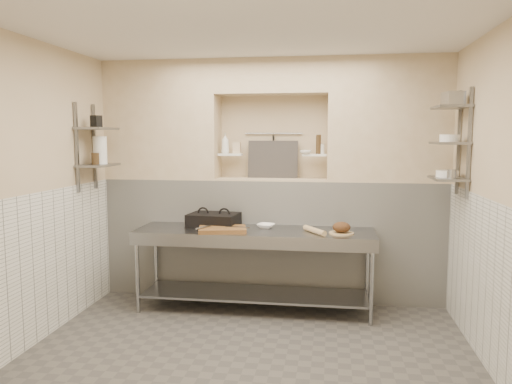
% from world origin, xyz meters
% --- Properties ---
extents(floor, '(4.00, 3.90, 0.10)m').
position_xyz_m(floor, '(0.00, 0.00, -0.05)').
color(floor, '#514D48').
rests_on(floor, ground).
extents(ceiling, '(4.00, 3.90, 0.10)m').
position_xyz_m(ceiling, '(0.00, 0.00, 2.85)').
color(ceiling, silver).
rests_on(ceiling, ground).
extents(wall_left, '(0.10, 3.90, 2.80)m').
position_xyz_m(wall_left, '(-2.05, 0.00, 1.40)').
color(wall_left, '#C9B391').
rests_on(wall_left, ground).
extents(wall_right, '(0.10, 3.90, 2.80)m').
position_xyz_m(wall_right, '(2.05, 0.00, 1.40)').
color(wall_right, '#C9B391').
rests_on(wall_right, ground).
extents(wall_back, '(4.00, 0.10, 2.80)m').
position_xyz_m(wall_back, '(0.00, 2.00, 1.40)').
color(wall_back, '#C9B391').
rests_on(wall_back, ground).
extents(wall_front, '(4.00, 0.10, 2.80)m').
position_xyz_m(wall_front, '(0.00, -2.00, 1.40)').
color(wall_front, '#C9B391').
rests_on(wall_front, ground).
extents(backwall_lower, '(4.00, 0.40, 1.40)m').
position_xyz_m(backwall_lower, '(0.00, 1.75, 0.70)').
color(backwall_lower, white).
rests_on(backwall_lower, floor).
extents(alcove_sill, '(1.30, 0.40, 0.02)m').
position_xyz_m(alcove_sill, '(0.00, 1.75, 1.41)').
color(alcove_sill, '#C9B391').
rests_on(alcove_sill, backwall_lower).
extents(backwall_pillar_left, '(1.35, 0.40, 1.40)m').
position_xyz_m(backwall_pillar_left, '(-1.33, 1.75, 2.10)').
color(backwall_pillar_left, '#C9B391').
rests_on(backwall_pillar_left, backwall_lower).
extents(backwall_pillar_right, '(1.35, 0.40, 1.40)m').
position_xyz_m(backwall_pillar_right, '(1.33, 1.75, 2.10)').
color(backwall_pillar_right, '#C9B391').
rests_on(backwall_pillar_right, backwall_lower).
extents(backwall_header, '(1.30, 0.40, 0.40)m').
position_xyz_m(backwall_header, '(0.00, 1.75, 2.60)').
color(backwall_header, '#C9B391').
rests_on(backwall_header, backwall_lower).
extents(wainscot_left, '(0.02, 3.90, 1.40)m').
position_xyz_m(wainscot_left, '(-1.99, 0.00, 0.70)').
color(wainscot_left, white).
rests_on(wainscot_left, floor).
extents(wainscot_right, '(0.02, 3.90, 1.40)m').
position_xyz_m(wainscot_right, '(1.99, 0.00, 0.70)').
color(wainscot_right, white).
rests_on(wainscot_right, floor).
extents(alcove_shelf_left, '(0.28, 0.16, 0.02)m').
position_xyz_m(alcove_shelf_left, '(-0.50, 1.75, 1.70)').
color(alcove_shelf_left, white).
rests_on(alcove_shelf_left, backwall_lower).
extents(alcove_shelf_right, '(0.28, 0.16, 0.02)m').
position_xyz_m(alcove_shelf_right, '(0.50, 1.75, 1.70)').
color(alcove_shelf_right, white).
rests_on(alcove_shelf_right, backwall_lower).
extents(utensil_rail, '(0.70, 0.02, 0.02)m').
position_xyz_m(utensil_rail, '(0.00, 1.92, 1.95)').
color(utensil_rail, gray).
rests_on(utensil_rail, wall_back).
extents(hanging_steel, '(0.02, 0.02, 0.30)m').
position_xyz_m(hanging_steel, '(0.00, 1.90, 1.78)').
color(hanging_steel, black).
rests_on(hanging_steel, utensil_rail).
extents(splash_panel, '(0.60, 0.08, 0.45)m').
position_xyz_m(splash_panel, '(0.00, 1.85, 1.64)').
color(splash_panel, '#383330').
rests_on(splash_panel, alcove_sill).
extents(shelf_rail_left_a, '(0.03, 0.03, 0.95)m').
position_xyz_m(shelf_rail_left_a, '(-1.98, 1.25, 1.80)').
color(shelf_rail_left_a, slate).
rests_on(shelf_rail_left_a, wall_left).
extents(shelf_rail_left_b, '(0.03, 0.03, 0.95)m').
position_xyz_m(shelf_rail_left_b, '(-1.98, 0.85, 1.80)').
color(shelf_rail_left_b, slate).
rests_on(shelf_rail_left_b, wall_left).
extents(wall_shelf_left_lower, '(0.30, 0.50, 0.02)m').
position_xyz_m(wall_shelf_left_lower, '(-1.84, 1.05, 1.60)').
color(wall_shelf_left_lower, slate).
rests_on(wall_shelf_left_lower, wall_left).
extents(wall_shelf_left_upper, '(0.30, 0.50, 0.03)m').
position_xyz_m(wall_shelf_left_upper, '(-1.84, 1.05, 2.00)').
color(wall_shelf_left_upper, slate).
rests_on(wall_shelf_left_upper, wall_left).
extents(shelf_rail_right_a, '(0.03, 0.03, 1.05)m').
position_xyz_m(shelf_rail_right_a, '(1.98, 1.25, 1.85)').
color(shelf_rail_right_a, slate).
rests_on(shelf_rail_right_a, wall_right).
extents(shelf_rail_right_b, '(0.03, 0.03, 1.05)m').
position_xyz_m(shelf_rail_right_b, '(1.98, 0.85, 1.85)').
color(shelf_rail_right_b, slate).
rests_on(shelf_rail_right_b, wall_right).
extents(wall_shelf_right_lower, '(0.30, 0.50, 0.02)m').
position_xyz_m(wall_shelf_right_lower, '(1.84, 1.05, 1.50)').
color(wall_shelf_right_lower, slate).
rests_on(wall_shelf_right_lower, wall_right).
extents(wall_shelf_right_mid, '(0.30, 0.50, 0.02)m').
position_xyz_m(wall_shelf_right_mid, '(1.84, 1.05, 1.85)').
color(wall_shelf_right_mid, slate).
rests_on(wall_shelf_right_mid, wall_right).
extents(wall_shelf_right_upper, '(0.30, 0.50, 0.03)m').
position_xyz_m(wall_shelf_right_upper, '(1.84, 1.05, 2.20)').
color(wall_shelf_right_upper, slate).
rests_on(wall_shelf_right_upper, wall_right).
extents(prep_table, '(2.60, 0.70, 0.90)m').
position_xyz_m(prep_table, '(-0.12, 1.18, 0.64)').
color(prep_table, gray).
rests_on(prep_table, floor).
extents(panini_press, '(0.59, 0.46, 0.15)m').
position_xyz_m(panini_press, '(-0.61, 1.34, 0.97)').
color(panini_press, black).
rests_on(panini_press, prep_table).
extents(cutting_board, '(0.57, 0.45, 0.05)m').
position_xyz_m(cutting_board, '(-0.45, 1.05, 0.92)').
color(cutting_board, brown).
rests_on(cutting_board, prep_table).
extents(knife_blade, '(0.27, 0.05, 0.01)m').
position_xyz_m(knife_blade, '(-0.28, 1.08, 0.95)').
color(knife_blade, gray).
rests_on(knife_blade, cutting_board).
extents(tongs, '(0.12, 0.22, 0.02)m').
position_xyz_m(tongs, '(-0.64, 0.97, 0.96)').
color(tongs, gray).
rests_on(tongs, cutting_board).
extents(mixing_bowl, '(0.23, 0.23, 0.05)m').
position_xyz_m(mixing_bowl, '(-0.01, 1.32, 0.92)').
color(mixing_bowl, white).
rests_on(mixing_bowl, prep_table).
extents(rolling_pin, '(0.26, 0.36, 0.06)m').
position_xyz_m(rolling_pin, '(0.53, 1.10, 0.93)').
color(rolling_pin, tan).
rests_on(rolling_pin, prep_table).
extents(bread_board, '(0.26, 0.26, 0.01)m').
position_xyz_m(bread_board, '(0.81, 1.11, 0.91)').
color(bread_board, tan).
rests_on(bread_board, prep_table).
extents(bread_loaf, '(0.19, 0.19, 0.11)m').
position_xyz_m(bread_loaf, '(0.81, 1.11, 0.97)').
color(bread_loaf, '#4C2D19').
rests_on(bread_loaf, bread_board).
extents(bottle_soap, '(0.11, 0.11, 0.24)m').
position_xyz_m(bottle_soap, '(-0.56, 1.73, 1.83)').
color(bottle_soap, white).
rests_on(bottle_soap, alcove_shelf_left).
extents(jar_alcove, '(0.09, 0.09, 0.13)m').
position_xyz_m(jar_alcove, '(-0.43, 1.78, 1.78)').
color(jar_alcove, '#C9B391').
rests_on(jar_alcove, alcove_shelf_left).
extents(bowl_alcove, '(0.15, 0.15, 0.04)m').
position_xyz_m(bowl_alcove, '(0.40, 1.69, 1.73)').
color(bowl_alcove, white).
rests_on(bowl_alcove, alcove_shelf_right).
extents(condiment_a, '(0.06, 0.06, 0.21)m').
position_xyz_m(condiment_a, '(0.54, 1.74, 1.82)').
color(condiment_a, '#392816').
rests_on(condiment_a, alcove_shelf_right).
extents(condiment_b, '(0.06, 0.06, 0.22)m').
position_xyz_m(condiment_b, '(0.55, 1.75, 1.82)').
color(condiment_b, '#392816').
rests_on(condiment_b, alcove_shelf_right).
extents(condiment_c, '(0.07, 0.07, 0.12)m').
position_xyz_m(condiment_c, '(0.58, 1.77, 1.77)').
color(condiment_c, white).
rests_on(condiment_c, alcove_shelf_right).
extents(jug_left, '(0.15, 0.15, 0.30)m').
position_xyz_m(jug_left, '(-1.84, 1.11, 1.76)').
color(jug_left, white).
rests_on(jug_left, wall_shelf_left_lower).
extents(jar_left, '(0.08, 0.08, 0.13)m').
position_xyz_m(jar_left, '(-1.84, 0.99, 1.68)').
color(jar_left, '#392816').
rests_on(jar_left, wall_shelf_left_lower).
extents(box_left_upper, '(0.12, 0.12, 0.13)m').
position_xyz_m(box_left_upper, '(-1.84, 1.04, 2.08)').
color(box_left_upper, black).
rests_on(box_left_upper, wall_shelf_left_upper).
extents(bowl_right, '(0.22, 0.22, 0.07)m').
position_xyz_m(bowl_right, '(1.84, 1.08, 1.55)').
color(bowl_right, white).
rests_on(bowl_right, wall_shelf_right_lower).
extents(canister_right, '(0.09, 0.09, 0.09)m').
position_xyz_m(canister_right, '(1.84, 0.89, 1.56)').
color(canister_right, gray).
rests_on(canister_right, wall_shelf_right_lower).
extents(bowl_right_mid, '(0.19, 0.19, 0.07)m').
position_xyz_m(bowl_right_mid, '(1.84, 1.04, 1.90)').
color(bowl_right_mid, white).
rests_on(bowl_right_mid, wall_shelf_right_mid).
extents(basket_right, '(0.20, 0.23, 0.13)m').
position_xyz_m(basket_right, '(1.84, 0.98, 2.28)').
color(basket_right, gray).
rests_on(basket_right, wall_shelf_right_upper).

